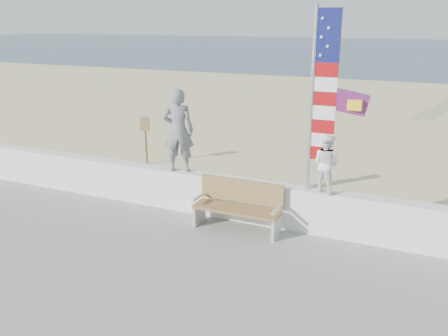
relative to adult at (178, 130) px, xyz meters
The scene contains 9 objects.
ground 2.99m from the adult, 64.04° to the right, with size 220.00×220.00×0.00m, color #293E53.
sand 7.33m from the adult, 82.08° to the left, with size 90.00×40.00×0.08m, color beige.
seawall 1.68m from the adult, ahead, with size 30.00×0.35×0.90m, color white.
adult is the anchor object (origin of this frame).
child 3.26m from the adult, ahead, with size 0.56×0.44×1.15m, color white.
bench 2.12m from the adult, 15.78° to the right, with size 1.80×0.57×1.00m.
flag 3.18m from the adult, ahead, with size 0.50×0.08×3.50m.
parafoil_kite 3.69m from the adult, 22.56° to the left, with size 0.91×0.54×0.61m.
sign 4.15m from the adult, 133.76° to the left, with size 0.32×0.07×1.46m.
Camera 1 is at (4.00, -6.79, 4.31)m, focal length 38.00 mm.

